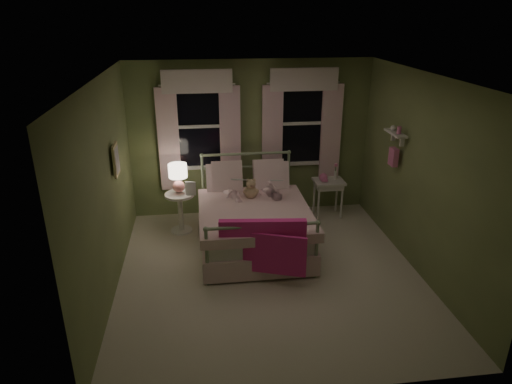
{
  "coord_description": "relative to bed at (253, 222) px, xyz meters",
  "views": [
    {
      "loc": [
        -0.86,
        -5.25,
        3.33
      ],
      "look_at": [
        -0.12,
        0.48,
        1.0
      ],
      "focal_mm": 32.0,
      "sensor_mm": 36.0,
      "label": 1
    }
  ],
  "objects": [
    {
      "name": "room_shell",
      "position": [
        0.12,
        -0.82,
        0.92
      ],
      "size": [
        4.2,
        4.2,
        4.2
      ],
      "color": "silver",
      "rests_on": "ground"
    },
    {
      "name": "teddy_bear",
      "position": [
        0.0,
        0.26,
        0.41
      ],
      "size": [
        0.24,
        0.2,
        0.32
      ],
      "color": "tan",
      "rests_on": "bed"
    },
    {
      "name": "child_right",
      "position": [
        0.28,
        0.42,
        0.55
      ],
      "size": [
        0.42,
        0.37,
        0.74
      ],
      "primitive_type": "imported",
      "rotation": [
        0.0,
        0.0,
        3.42
      ],
      "color": "#F7D1DD",
      "rests_on": "bed"
    },
    {
      "name": "framed_picture",
      "position": [
        -1.83,
        -0.22,
        1.12
      ],
      "size": [
        0.03,
        0.32,
        0.42
      ],
      "color": "beige",
      "rests_on": "room_shell"
    },
    {
      "name": "book_nightstand",
      "position": [
        -0.99,
        0.52,
        0.27
      ],
      "size": [
        0.2,
        0.25,
        0.02
      ],
      "primitive_type": "imported",
      "rotation": [
        0.0,
        0.0,
        -0.18
      ],
      "color": "beige",
      "rests_on": "nightstand_left"
    },
    {
      "name": "bed",
      "position": [
        0.0,
        0.0,
        0.0
      ],
      "size": [
        1.58,
        2.04,
        1.18
      ],
      "color": "white",
      "rests_on": "ground"
    },
    {
      "name": "window_left",
      "position": [
        -0.73,
        1.21,
        1.24
      ],
      "size": [
        1.34,
        0.13,
        1.96
      ],
      "color": "black",
      "rests_on": "room_shell"
    },
    {
      "name": "pink_throw",
      "position": [
        0.0,
        -1.03,
        0.23
      ],
      "size": [
        1.1,
        0.41,
        0.71
      ],
      "color": "#F32F97",
      "rests_on": "bed"
    },
    {
      "name": "pink_toy",
      "position": [
        1.29,
        0.87,
        0.32
      ],
      "size": [
        0.14,
        0.19,
        0.14
      ],
      "color": "pink",
      "rests_on": "nightstand_right"
    },
    {
      "name": "nightstand_right",
      "position": [
        1.39,
        0.87,
        0.17
      ],
      "size": [
        0.5,
        0.4,
        0.64
      ],
      "color": "white",
      "rests_on": "ground"
    },
    {
      "name": "child_left",
      "position": [
        -0.28,
        0.42,
        0.55
      ],
      "size": [
        0.3,
        0.23,
        0.73
      ],
      "primitive_type": "imported",
      "rotation": [
        0.0,
        0.0,
        3.38
      ],
      "color": "#F7D1DD",
      "rests_on": "bed"
    },
    {
      "name": "window_right",
      "position": [
        0.97,
        1.21,
        1.24
      ],
      "size": [
        1.34,
        0.13,
        1.96
      ],
      "color": "black",
      "rests_on": "room_shell"
    },
    {
      "name": "bud_vase",
      "position": [
        1.51,
        0.92,
        0.41
      ],
      "size": [
        0.06,
        0.06,
        0.28
      ],
      "color": "white",
      "rests_on": "nightstand_right"
    },
    {
      "name": "book_left",
      "position": [
        -0.28,
        0.17,
        0.58
      ],
      "size": [
        0.23,
        0.17,
        0.26
      ],
      "primitive_type": "imported",
      "rotation": [
        1.22,
        0.0,
        -0.33
      ],
      "color": "beige",
      "rests_on": "child_left"
    },
    {
      "name": "book_right",
      "position": [
        0.28,
        0.17,
        0.54
      ],
      "size": [
        0.21,
        0.15,
        0.26
      ],
      "primitive_type": "imported",
      "rotation": [
        1.22,
        0.0,
        -0.2
      ],
      "color": "beige",
      "rests_on": "child_right"
    },
    {
      "name": "table_lamp",
      "position": [
        -1.09,
        0.6,
        0.57
      ],
      "size": [
        0.29,
        0.29,
        0.46
      ],
      "color": "pink",
      "rests_on": "nightstand_left"
    },
    {
      "name": "wall_shelf",
      "position": [
        2.02,
        -0.12,
        1.14
      ],
      "size": [
        0.15,
        0.5,
        0.6
      ],
      "color": "white",
      "rests_on": "room_shell"
    },
    {
      "name": "nightstand_left",
      "position": [
        -1.09,
        0.6,
        0.03
      ],
      "size": [
        0.46,
        0.46,
        0.65
      ],
      "color": "white",
      "rests_on": "ground"
    }
  ]
}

